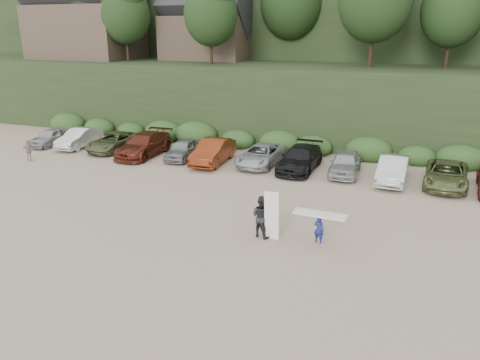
% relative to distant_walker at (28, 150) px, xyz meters
% --- Properties ---
extents(ground, '(120.00, 120.00, 0.00)m').
position_rel_distant_walker_xyz_m(ground, '(17.54, -5.46, -0.75)').
color(ground, tan).
rests_on(ground, ground).
extents(hillside_backdrop, '(90.00, 41.50, 28.00)m').
position_rel_distant_walker_xyz_m(hillside_backdrop, '(17.27, 30.46, 10.47)').
color(hillside_backdrop, black).
rests_on(hillside_backdrop, ground).
extents(parked_cars, '(36.49, 6.11, 1.64)m').
position_rel_distant_walker_xyz_m(parked_cars, '(16.06, 4.48, -0.01)').
color(parked_cars, '#A1A0A5').
rests_on(parked_cars, ground).
extents(distant_walker, '(0.61, 0.95, 1.50)m').
position_rel_distant_walker_xyz_m(distant_walker, '(0.00, 0.00, 0.00)').
color(distant_walker, '#9E9886').
rests_on(distant_walker, ground).
extents(child_surfer, '(2.32, 0.74, 1.37)m').
position_rel_distant_walker_xyz_m(child_surfer, '(21.92, -5.74, 0.18)').
color(child_surfer, navy).
rests_on(child_surfer, ground).
extents(adult_surfer, '(1.42, 0.99, 2.28)m').
position_rel_distant_walker_xyz_m(adult_surfer, '(19.42, -6.06, 0.23)').
color(adult_surfer, black).
rests_on(adult_surfer, ground).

